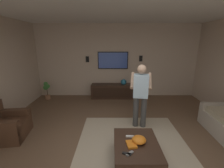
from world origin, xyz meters
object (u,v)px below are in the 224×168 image
object	(u,v)px
remote_white	(130,136)
person_standing	(141,93)
vase_round	(124,82)
tv	(113,60)
coffee_table	(136,148)
book	(131,144)
media_console	(113,91)
wall_speaker_left	(141,59)
remote_grey	(130,153)
wall_speaker_right	(87,59)
potted_plant_short	(47,89)
armchair	(5,127)
bowl	(139,140)
remote_black	(127,154)

from	to	relation	value
remote_white	person_standing	bearing A→B (deg)	75.56
vase_round	tv	bearing A→B (deg)	56.62
coffee_table	vase_round	bearing A→B (deg)	-0.07
remote_white	book	bearing A→B (deg)	-85.01
media_console	wall_speaker_left	bearing A→B (deg)	103.08
media_console	tv	distance (m)	1.21
remote_grey	wall_speaker_right	size ratio (longest dim) A/B	0.68
remote_grey	coffee_table	bearing A→B (deg)	19.30
person_standing	vase_round	xyz separation A→B (m)	(2.13, 0.27, -0.27)
tv	wall_speaker_left	world-z (taller)	tv
potted_plant_short	book	xyz separation A→B (m)	(-3.33, -2.87, 0.01)
armchair	media_console	xyz separation A→B (m)	(2.67, -2.48, -0.00)
bowl	remote_black	bearing A→B (deg)	141.22
armchair	book	world-z (taller)	armchair
tv	vase_round	world-z (taller)	tv
armchair	coffee_table	xyz separation A→B (m)	(-0.76, -2.90, 0.02)
media_console	armchair	bearing A→B (deg)	-42.91
media_console	remote_white	world-z (taller)	media_console
vase_round	book	bearing A→B (deg)	178.29
media_console	bowl	xyz separation A→B (m)	(-3.41, -0.46, 0.18)
vase_round	wall_speaker_right	world-z (taller)	wall_speaker_right
armchair	potted_plant_short	xyz separation A→B (m)	(2.52, 0.07, 0.12)
coffee_table	book	world-z (taller)	book
remote_black	book	world-z (taller)	book
coffee_table	wall_speaker_left	bearing A→B (deg)	-10.47
tv	remote_black	bearing A→B (deg)	3.05
coffee_table	remote_black	distance (m)	0.37
tv	potted_plant_short	xyz separation A→B (m)	(-0.39, 2.56, -1.06)
remote_grey	wall_speaker_right	world-z (taller)	wall_speaker_right
tv	bowl	size ratio (longest dim) A/B	4.66
coffee_table	book	bearing A→B (deg)	118.68
coffee_table	wall_speaker_right	bearing A→B (deg)	21.00
wall_speaker_left	potted_plant_short	bearing A→B (deg)	96.36
bowl	remote_white	world-z (taller)	bowl
tv	vase_round	xyz separation A→B (m)	(-0.27, -0.42, -0.80)
bowl	vase_round	bearing A→B (deg)	0.69
wall_speaker_right	remote_grey	bearing A→B (deg)	-162.34
wall_speaker_right	media_console	bearing A→B (deg)	-104.21
remote_black	book	xyz separation A→B (m)	(0.23, -0.10, 0.01)
remote_white	wall_speaker_left	world-z (taller)	wall_speaker_left
person_standing	bowl	xyz separation A→B (m)	(-1.25, 0.23, -0.48)
vase_round	remote_black	bearing A→B (deg)	176.82
coffee_table	bowl	world-z (taller)	bowl
person_standing	bowl	distance (m)	1.36
media_console	potted_plant_short	xyz separation A→B (m)	(-0.15, 2.56, 0.13)
armchair	potted_plant_short	bearing A→B (deg)	84.15
book	remote_grey	bearing A→B (deg)	-21.93
tv	bowl	bearing A→B (deg)	7.13
remote_black	person_standing	bearing A→B (deg)	-86.73
tv	remote_black	xyz separation A→B (m)	(-3.96, -0.21, -1.05)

